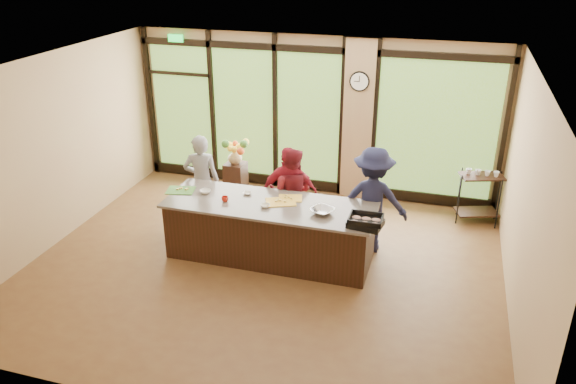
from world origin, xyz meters
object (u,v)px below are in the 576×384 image
Objects in this scene: cook_right at (372,200)px; island_base at (270,232)px; flower_stand at (236,181)px; cook_left at (202,181)px; roasting_pan at (365,223)px; bar_cart at (480,191)px.

island_base is at bearing 21.38° from cook_right.
cook_right is at bearing -20.01° from flower_stand.
cook_left reaches higher than roasting_pan.
cook_left is 1.67× the size of bar_cart.
cook_right is at bearing 161.85° from cook_left.
cook_left is at bearing 169.43° from roasting_pan.
roasting_pan is (0.05, -1.01, 0.10)m from cook_right.
cook_left reaches higher than flower_stand.
cook_left is at bearing 178.93° from bar_cart.
bar_cart is (4.38, 0.33, 0.22)m from flower_stand.
cook_left is 2.22× the size of flower_stand.
roasting_pan is at bearing 143.08° from cook_left.
flower_stand is 0.75× the size of bar_cart.
roasting_pan is (2.95, -1.04, 0.15)m from cook_left.
roasting_pan reaches higher than flower_stand.
flower_stand is (-1.28, 1.83, -0.07)m from island_base.
flower_stand is at bearing -116.25° from cook_left.
cook_left is 0.95× the size of cook_right.
cook_right is 3.00m from flower_stand.
island_base is 3.19× the size of bar_cart.
bar_cart is (1.60, 2.47, -0.38)m from roasting_pan.
flower_stand is (0.17, 1.11, -0.45)m from cook_left.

